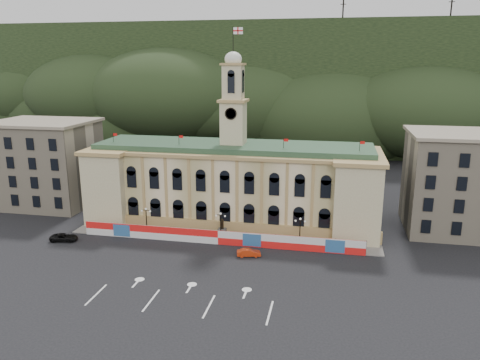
% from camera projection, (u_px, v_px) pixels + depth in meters
% --- Properties ---
extents(ground, '(260.00, 260.00, 0.00)m').
position_uv_depth(ground, '(193.00, 283.00, 67.42)').
color(ground, black).
rests_on(ground, ground).
extents(lane_markings, '(26.00, 10.00, 0.02)m').
position_uv_depth(lane_markings, '(182.00, 300.00, 62.67)').
color(lane_markings, white).
rests_on(lane_markings, ground).
extents(hill_ridge, '(230.00, 80.00, 64.00)m').
position_uv_depth(hill_ridge, '(285.00, 92.00, 178.49)').
color(hill_ridge, black).
rests_on(hill_ridge, ground).
extents(city_hall, '(56.20, 17.60, 37.10)m').
position_uv_depth(city_hall, '(233.00, 183.00, 91.73)').
color(city_hall, beige).
rests_on(city_hall, ground).
extents(side_building_left, '(21.00, 17.00, 18.60)m').
position_uv_depth(side_building_left, '(45.00, 163.00, 102.74)').
color(side_building_left, '#BAAB90').
rests_on(side_building_left, ground).
extents(side_building_right, '(21.00, 17.00, 18.60)m').
position_uv_depth(side_building_right, '(464.00, 182.00, 86.27)').
color(side_building_right, '#BAAB90').
rests_on(side_building_right, ground).
extents(hoarding_fence, '(50.00, 0.44, 2.50)m').
position_uv_depth(hoarding_fence, '(218.00, 237.00, 81.42)').
color(hoarding_fence, red).
rests_on(hoarding_fence, ground).
extents(pavement, '(56.00, 5.50, 0.16)m').
position_uv_depth(pavement, '(222.00, 238.00, 84.26)').
color(pavement, slate).
rests_on(pavement, ground).
extents(statue, '(1.40, 1.40, 3.72)m').
position_uv_depth(statue, '(222.00, 232.00, 84.23)').
color(statue, '#595651').
rests_on(statue, ground).
extents(lamp_left, '(1.96, 0.44, 5.15)m').
position_uv_depth(lamp_left, '(146.00, 219.00, 85.49)').
color(lamp_left, black).
rests_on(lamp_left, ground).
extents(lamp_center, '(1.96, 0.44, 5.15)m').
position_uv_depth(lamp_center, '(221.00, 224.00, 82.81)').
color(lamp_center, black).
rests_on(lamp_center, ground).
extents(lamp_right, '(1.96, 0.44, 5.15)m').
position_uv_depth(lamp_right, '(300.00, 229.00, 80.13)').
color(lamp_right, black).
rests_on(lamp_right, ground).
extents(red_sedan, '(3.16, 4.52, 1.28)m').
position_uv_depth(red_sedan, '(249.00, 253.00, 76.47)').
color(red_sedan, red).
rests_on(red_sedan, ground).
extents(black_suv, '(3.71, 5.50, 1.34)m').
position_uv_depth(black_suv, '(64.00, 237.00, 82.98)').
color(black_suv, black).
rests_on(black_suv, ground).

